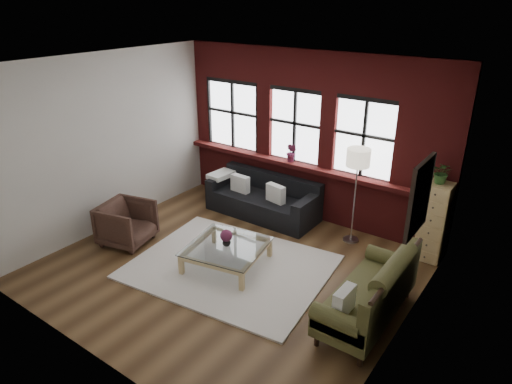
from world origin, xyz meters
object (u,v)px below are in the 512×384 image
Objects in this scene: vase at (226,242)px; floor_lamp at (355,193)px; vintage_settee at (368,288)px; drawer_chest at (434,222)px; coffee_table at (227,256)px; armchair at (127,223)px; dark_sofa at (263,196)px.

floor_lamp is at bearing 56.76° from vase.
vintage_settee is 13.41× the size of vase.
vase is at bearing -139.79° from drawer_chest.
coffee_table is 2.45m from floor_lamp.
armchair is (-4.28, -0.48, -0.13)m from vintage_settee.
coffee_table is at bearing -123.24° from floor_lamp.
drawer_chest is (4.50, 2.60, 0.30)m from armchair.
armchair is at bearing -167.79° from vase.
floor_lamp is at bearing 119.75° from vintage_settee.
vintage_settee reaches higher than dark_sofa.
armchair is at bearing -150.01° from drawer_chest.
vase is 2.39m from floor_lamp.
drawer_chest is at bearing 9.94° from floor_lamp.
armchair is at bearing -173.57° from vintage_settee.
floor_lamp is at bearing -67.08° from armchair.
armchair is 0.62× the size of drawer_chest.
vase is at bearing 90.00° from coffee_table.
dark_sofa is at bearing 148.47° from vintage_settee.
armchair is 4.02m from floor_lamp.
drawer_chest reaches higher than vintage_settee.
dark_sofa is 1.16× the size of vintage_settee.
dark_sofa is 1.66× the size of drawer_chest.
floor_lamp is (1.28, 1.95, 0.75)m from coffee_table.
floor_lamp is (1.28, 1.95, 0.49)m from vase.
vase is (1.92, 0.41, 0.08)m from armchair.
drawer_chest is (2.58, 2.18, 0.22)m from vase.
vintage_settee reaches higher than armchair.
drawer_chest is at bearing 40.21° from vase.
coffee_table is 8.23× the size of vase.
dark_sofa is 15.62× the size of vase.
drawer_chest is 1.35m from floor_lamp.
dark_sofa is 1.90× the size of coffee_table.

